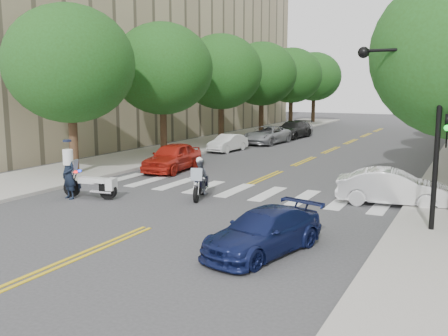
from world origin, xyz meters
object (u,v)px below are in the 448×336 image
Objects in this scene: motorcycle_police at (200,180)px; motorcycle_parked at (94,185)px; officer_standing at (69,175)px; sedan_blue at (264,232)px; convertible at (392,187)px.

motorcycle_parked is at bearing 8.93° from motorcycle_police.
officer_standing is at bearing 9.37° from motorcycle_police.
motorcycle_police is 1.04× the size of officer_standing.
sedan_blue is (4.93, -5.05, -0.16)m from motorcycle_police.
convertible is at bearing 37.25° from officer_standing.
motorcycle_police is at bearing -71.36° from motorcycle_parked.
motorcycle_parked is at bearing 45.59° from officer_standing.
officer_standing is at bearing 104.16° from convertible.
motorcycle_police reaches higher than motorcycle_parked.
motorcycle_parked is at bearing 175.56° from sedan_blue.
convertible is 7.70m from sedan_blue.
motorcycle_parked is 0.59× the size of sedan_blue.
motorcycle_parked is at bearing 103.46° from convertible.
officer_standing reaches higher than motorcycle_police.
convertible is (7.15, 2.33, -0.07)m from motorcycle_police.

